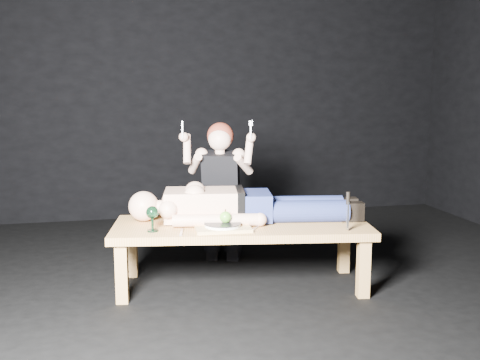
# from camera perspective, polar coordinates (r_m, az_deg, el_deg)

# --- Properties ---
(ground) EXTENTS (5.00, 5.00, 0.00)m
(ground) POSITION_cam_1_polar(r_m,az_deg,el_deg) (4.00, 4.79, -11.04)
(ground) COLOR black
(ground) RESTS_ON ground
(back_wall) EXTENTS (5.00, 0.00, 5.00)m
(back_wall) POSITION_cam_1_polar(r_m,az_deg,el_deg) (6.18, -2.00, 10.29)
(back_wall) COLOR black
(back_wall) RESTS_ON ground
(table) EXTENTS (1.84, 0.92, 0.45)m
(table) POSITION_cam_1_polar(r_m,az_deg,el_deg) (4.01, 0.16, -7.53)
(table) COLOR tan
(table) RESTS_ON ground
(lying_man) EXTENTS (1.87, 0.82, 0.27)m
(lying_man) POSITION_cam_1_polar(r_m,az_deg,el_deg) (4.04, 0.83, -2.15)
(lying_man) COLOR beige
(lying_man) RESTS_ON table
(kneeling_woman) EXTENTS (0.80, 0.84, 1.15)m
(kneeling_woman) POSITION_cam_1_polar(r_m,az_deg,el_deg) (4.52, -1.81, -1.06)
(kneeling_woman) COLOR black
(kneeling_woman) RESTS_ON ground
(serving_tray) EXTENTS (0.37, 0.28, 0.02)m
(serving_tray) POSITION_cam_1_polar(r_m,az_deg,el_deg) (3.80, -1.75, -4.80)
(serving_tray) COLOR tan
(serving_tray) RESTS_ON table
(plate) EXTENTS (0.25, 0.25, 0.02)m
(plate) POSITION_cam_1_polar(r_m,az_deg,el_deg) (3.80, -1.75, -4.51)
(plate) COLOR white
(plate) RESTS_ON serving_tray
(apple) EXTENTS (0.08, 0.08, 0.08)m
(apple) POSITION_cam_1_polar(r_m,az_deg,el_deg) (3.80, -1.46, -3.74)
(apple) COLOR #519D1E
(apple) RESTS_ON plate
(goblet) EXTENTS (0.09, 0.09, 0.17)m
(goblet) POSITION_cam_1_polar(r_m,az_deg,el_deg) (3.77, -8.77, -3.86)
(goblet) COLOR black
(goblet) RESTS_ON table
(fork_flat) EXTENTS (0.05, 0.19, 0.01)m
(fork_flat) POSITION_cam_1_polar(r_m,az_deg,el_deg) (3.74, -5.88, -5.20)
(fork_flat) COLOR #B2B2B7
(fork_flat) RESTS_ON table
(knife_flat) EXTENTS (0.12, 0.16, 0.01)m
(knife_flat) POSITION_cam_1_polar(r_m,az_deg,el_deg) (3.79, 1.41, -4.95)
(knife_flat) COLOR #B2B2B7
(knife_flat) RESTS_ON table
(spoon_flat) EXTENTS (0.14, 0.15, 0.01)m
(spoon_flat) POSITION_cam_1_polar(r_m,az_deg,el_deg) (3.83, -0.11, -4.83)
(spoon_flat) COLOR #B2B2B7
(spoon_flat) RESTS_ON table
(carving_knife) EXTENTS (0.04, 0.04, 0.26)m
(carving_knife) POSITION_cam_1_polar(r_m,az_deg,el_deg) (3.81, 10.73, -3.10)
(carving_knife) COLOR #B2B2B7
(carving_knife) RESTS_ON table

